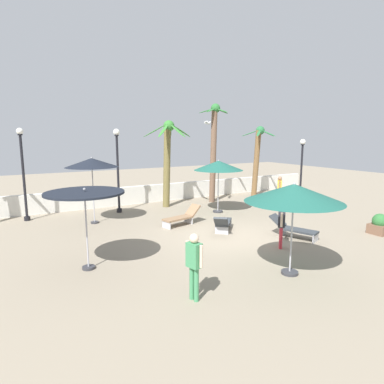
{
  "coord_description": "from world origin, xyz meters",
  "views": [
    {
      "loc": [
        -7.65,
        -10.52,
        4.02
      ],
      "look_at": [
        0.0,
        2.8,
        1.4
      ],
      "focal_mm": 31.1,
      "sensor_mm": 36.0,
      "label": 1
    }
  ],
  "objects_px": {
    "guest_1": "(194,260)",
    "guest_2": "(280,188)",
    "lamp_post_0": "(118,165)",
    "lamp_post_2": "(23,171)",
    "palm_tree_1": "(168,154)",
    "seagull_0": "(207,123)",
    "patio_umbrella_1": "(85,196)",
    "lamp_post_1": "(302,166)",
    "planter": "(380,225)",
    "lounge_chair_1": "(293,228)",
    "lounge_chair_0": "(223,222)",
    "patio_umbrella_0": "(218,166)",
    "palm_tree_2": "(257,153)",
    "lounge_chair_2": "(182,217)",
    "guest_0": "(281,223)",
    "patio_umbrella_3": "(294,193)",
    "patio_umbrella_2": "(92,163)",
    "palm_tree_3": "(214,144)"
  },
  "relations": [
    {
      "from": "patio_umbrella_0",
      "to": "guest_0",
      "type": "relative_size",
      "value": 1.77
    },
    {
      "from": "guest_0",
      "to": "guest_1",
      "type": "height_order",
      "value": "guest_1"
    },
    {
      "from": "patio_umbrella_3",
      "to": "palm_tree_3",
      "type": "distance_m",
      "value": 11.03
    },
    {
      "from": "patio_umbrella_0",
      "to": "palm_tree_3",
      "type": "relative_size",
      "value": 0.47
    },
    {
      "from": "planter",
      "to": "lamp_post_2",
      "type": "bearing_deg",
      "value": 142.2
    },
    {
      "from": "lamp_post_0",
      "to": "guest_1",
      "type": "bearing_deg",
      "value": -97.62
    },
    {
      "from": "patio_umbrella_3",
      "to": "patio_umbrella_1",
      "type": "bearing_deg",
      "value": 146.65
    },
    {
      "from": "guest_0",
      "to": "palm_tree_1",
      "type": "bearing_deg",
      "value": 92.72
    },
    {
      "from": "guest_2",
      "to": "patio_umbrella_3",
      "type": "bearing_deg",
      "value": -132.56
    },
    {
      "from": "palm_tree_1",
      "to": "lamp_post_0",
      "type": "bearing_deg",
      "value": -179.65
    },
    {
      "from": "planter",
      "to": "lamp_post_1",
      "type": "bearing_deg",
      "value": 68.34
    },
    {
      "from": "patio_umbrella_0",
      "to": "guest_1",
      "type": "distance_m",
      "value": 9.77
    },
    {
      "from": "patio_umbrella_3",
      "to": "lounge_chair_0",
      "type": "distance_m",
      "value": 5.06
    },
    {
      "from": "lounge_chair_2",
      "to": "guest_2",
      "type": "bearing_deg",
      "value": 8.53
    },
    {
      "from": "seagull_0",
      "to": "planter",
      "type": "distance_m",
      "value": 9.47
    },
    {
      "from": "guest_0",
      "to": "seagull_0",
      "type": "distance_m",
      "value": 7.94
    },
    {
      "from": "palm_tree_1",
      "to": "palm_tree_2",
      "type": "bearing_deg",
      "value": 1.36
    },
    {
      "from": "lamp_post_1",
      "to": "guest_0",
      "type": "bearing_deg",
      "value": -141.6
    },
    {
      "from": "lamp_post_2",
      "to": "lounge_chair_0",
      "type": "distance_m",
      "value": 9.59
    },
    {
      "from": "lounge_chair_1",
      "to": "lounge_chair_0",
      "type": "bearing_deg",
      "value": 131.66
    },
    {
      "from": "patio_umbrella_0",
      "to": "lamp_post_1",
      "type": "relative_size",
      "value": 0.73
    },
    {
      "from": "palm_tree_3",
      "to": "guest_1",
      "type": "bearing_deg",
      "value": -125.62
    },
    {
      "from": "lamp_post_2",
      "to": "patio_umbrella_1",
      "type": "bearing_deg",
      "value": -80.86
    },
    {
      "from": "guest_0",
      "to": "lamp_post_2",
      "type": "bearing_deg",
      "value": 130.58
    },
    {
      "from": "patio_umbrella_0",
      "to": "lounge_chair_1",
      "type": "distance_m",
      "value": 5.62
    },
    {
      "from": "palm_tree_2",
      "to": "lounge_chair_2",
      "type": "distance_m",
      "value": 9.21
    },
    {
      "from": "lounge_chair_0",
      "to": "guest_0",
      "type": "distance_m",
      "value": 2.88
    },
    {
      "from": "planter",
      "to": "seagull_0",
      "type": "bearing_deg",
      "value": 115.33
    },
    {
      "from": "palm_tree_1",
      "to": "planter",
      "type": "relative_size",
      "value": 5.71
    },
    {
      "from": "patio_umbrella_2",
      "to": "guest_2",
      "type": "relative_size",
      "value": 1.82
    },
    {
      "from": "patio_umbrella_3",
      "to": "planter",
      "type": "relative_size",
      "value": 3.28
    },
    {
      "from": "patio_umbrella_2",
      "to": "lounge_chair_2",
      "type": "relative_size",
      "value": 1.56
    },
    {
      "from": "patio_umbrella_2",
      "to": "palm_tree_3",
      "type": "distance_m",
      "value": 7.8
    },
    {
      "from": "lounge_chair_1",
      "to": "guest_1",
      "type": "distance_m",
      "value": 6.45
    },
    {
      "from": "guest_1",
      "to": "guest_2",
      "type": "relative_size",
      "value": 1.01
    },
    {
      "from": "guest_2",
      "to": "seagull_0",
      "type": "distance_m",
      "value": 5.71
    },
    {
      "from": "palm_tree_2",
      "to": "lounge_chair_1",
      "type": "bearing_deg",
      "value": -121.94
    },
    {
      "from": "palm_tree_3",
      "to": "seagull_0",
      "type": "xyz_separation_m",
      "value": [
        -1.43,
        -1.5,
        1.19
      ]
    },
    {
      "from": "lamp_post_1",
      "to": "planter",
      "type": "bearing_deg",
      "value": -111.66
    },
    {
      "from": "guest_2",
      "to": "seagull_0",
      "type": "height_order",
      "value": "seagull_0"
    },
    {
      "from": "lamp_post_1",
      "to": "lounge_chair_1",
      "type": "xyz_separation_m",
      "value": [
        -6.15,
        -5.26,
        -1.79
      ]
    },
    {
      "from": "palm_tree_1",
      "to": "seagull_0",
      "type": "bearing_deg",
      "value": -44.56
    },
    {
      "from": "lounge_chair_1",
      "to": "guest_2",
      "type": "xyz_separation_m",
      "value": [
        4.09,
        4.95,
        0.63
      ]
    },
    {
      "from": "palm_tree_3",
      "to": "lamp_post_0",
      "type": "height_order",
      "value": "palm_tree_3"
    },
    {
      "from": "palm_tree_3",
      "to": "lamp_post_1",
      "type": "relative_size",
      "value": 1.55
    },
    {
      "from": "lamp_post_0",
      "to": "lamp_post_2",
      "type": "xyz_separation_m",
      "value": [
        -4.37,
        0.48,
        -0.12
      ]
    },
    {
      "from": "patio_umbrella_2",
      "to": "lounge_chair_0",
      "type": "bearing_deg",
      "value": -42.9
    },
    {
      "from": "guest_0",
      "to": "planter",
      "type": "bearing_deg",
      "value": -8.67
    },
    {
      "from": "palm_tree_2",
      "to": "lamp_post_1",
      "type": "distance_m",
      "value": 3.04
    },
    {
      "from": "lounge_chair_2",
      "to": "palm_tree_1",
      "type": "bearing_deg",
      "value": 73.0
    }
  ]
}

